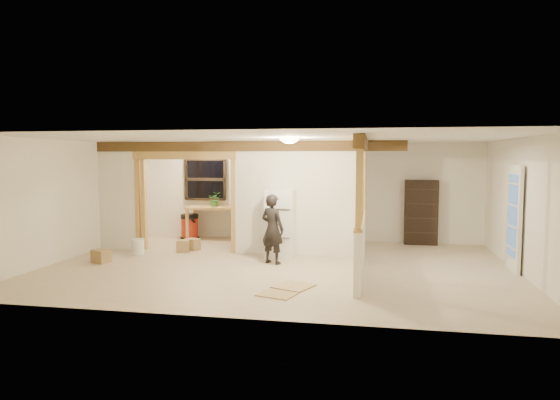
% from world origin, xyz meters
% --- Properties ---
extents(floor, '(9.00, 6.50, 0.01)m').
position_xyz_m(floor, '(0.00, 0.00, -0.01)').
color(floor, '#C8B294').
rests_on(floor, ground).
extents(ceiling, '(9.00, 6.50, 0.01)m').
position_xyz_m(ceiling, '(0.00, 0.00, 2.50)').
color(ceiling, white).
extents(wall_back, '(9.00, 0.01, 2.50)m').
position_xyz_m(wall_back, '(0.00, 3.25, 1.25)').
color(wall_back, silver).
rests_on(wall_back, floor).
extents(wall_front, '(9.00, 0.01, 2.50)m').
position_xyz_m(wall_front, '(0.00, -3.25, 1.25)').
color(wall_front, silver).
rests_on(wall_front, floor).
extents(wall_left, '(0.01, 6.50, 2.50)m').
position_xyz_m(wall_left, '(-4.50, 0.00, 1.25)').
color(wall_left, silver).
rests_on(wall_left, floor).
extents(wall_right, '(0.01, 6.50, 2.50)m').
position_xyz_m(wall_right, '(4.50, 0.00, 1.25)').
color(wall_right, silver).
rests_on(wall_right, floor).
extents(partition_left_stub, '(0.90, 0.12, 2.50)m').
position_xyz_m(partition_left_stub, '(-4.05, 1.20, 1.25)').
color(partition_left_stub, white).
rests_on(partition_left_stub, floor).
extents(partition_center, '(2.80, 0.12, 2.50)m').
position_xyz_m(partition_center, '(0.20, 1.20, 1.25)').
color(partition_center, white).
rests_on(partition_center, floor).
extents(doorway_frame, '(2.46, 0.14, 2.20)m').
position_xyz_m(doorway_frame, '(-2.40, 1.20, 1.10)').
color(doorway_frame, tan).
rests_on(doorway_frame, floor).
extents(header_beam_back, '(7.00, 0.18, 0.22)m').
position_xyz_m(header_beam_back, '(-1.00, 1.20, 2.38)').
color(header_beam_back, brown).
rests_on(header_beam_back, ceiling).
extents(header_beam_right, '(0.18, 3.30, 0.22)m').
position_xyz_m(header_beam_right, '(1.60, -0.40, 2.38)').
color(header_beam_right, brown).
rests_on(header_beam_right, ceiling).
extents(pony_wall, '(0.12, 3.20, 1.00)m').
position_xyz_m(pony_wall, '(1.60, -0.40, 0.50)').
color(pony_wall, white).
rests_on(pony_wall, floor).
extents(stud_partition, '(0.14, 3.20, 1.32)m').
position_xyz_m(stud_partition, '(1.60, -0.40, 1.66)').
color(stud_partition, tan).
rests_on(stud_partition, pony_wall).
extents(window_back, '(1.12, 0.10, 1.10)m').
position_xyz_m(window_back, '(-2.60, 3.17, 1.55)').
color(window_back, black).
rests_on(window_back, wall_back).
extents(french_door, '(0.12, 0.86, 2.00)m').
position_xyz_m(french_door, '(4.42, 0.40, 1.00)').
color(french_door, white).
rests_on(french_door, floor).
extents(ceiling_dome_main, '(0.36, 0.36, 0.16)m').
position_xyz_m(ceiling_dome_main, '(0.30, -0.50, 2.48)').
color(ceiling_dome_main, '#FFEABF').
rests_on(ceiling_dome_main, ceiling).
extents(ceiling_dome_util, '(0.32, 0.32, 0.14)m').
position_xyz_m(ceiling_dome_util, '(-2.50, 2.30, 2.48)').
color(ceiling_dome_util, '#FFEABF').
rests_on(ceiling_dome_util, ceiling).
extents(hanging_bulb, '(0.07, 0.07, 0.07)m').
position_xyz_m(hanging_bulb, '(-2.00, 1.60, 2.18)').
color(hanging_bulb, '#FFD88C').
rests_on(hanging_bulb, ceiling).
extents(refrigerator, '(0.60, 0.58, 1.45)m').
position_xyz_m(refrigerator, '(-0.12, 0.85, 0.73)').
color(refrigerator, white).
rests_on(refrigerator, floor).
extents(woman, '(0.61, 0.52, 1.41)m').
position_xyz_m(woman, '(-0.16, 0.20, 0.70)').
color(woman, black).
rests_on(woman, floor).
extents(work_table, '(1.37, 0.70, 0.86)m').
position_xyz_m(work_table, '(-2.26, 2.86, 0.43)').
color(work_table, tan).
rests_on(work_table, floor).
extents(potted_plant, '(0.40, 0.36, 0.39)m').
position_xyz_m(potted_plant, '(-2.22, 2.86, 1.05)').
color(potted_plant, '#407530').
rests_on(potted_plant, work_table).
extents(shop_vac, '(0.52, 0.52, 0.66)m').
position_xyz_m(shop_vac, '(-2.92, 2.83, 0.33)').
color(shop_vac, '#A82412').
rests_on(shop_vac, floor).
extents(bookshelf, '(0.79, 0.26, 1.59)m').
position_xyz_m(bookshelf, '(2.98, 3.05, 0.79)').
color(bookshelf, black).
rests_on(bookshelf, floor).
extents(bucket, '(0.31, 0.31, 0.35)m').
position_xyz_m(bucket, '(-3.27, 0.59, 0.17)').
color(bucket, silver).
rests_on(bucket, floor).
extents(box_util_a, '(0.37, 0.34, 0.26)m').
position_xyz_m(box_util_a, '(-2.29, 1.35, 0.13)').
color(box_util_a, '#A07F4D').
rests_on(box_util_a, floor).
extents(box_util_b, '(0.33, 0.33, 0.26)m').
position_xyz_m(box_util_b, '(-2.42, 1.10, 0.13)').
color(box_util_b, '#A07F4D').
rests_on(box_util_b, floor).
extents(box_front, '(0.40, 0.36, 0.27)m').
position_xyz_m(box_front, '(-3.61, -0.35, 0.13)').
color(box_front, '#A07F4D').
rests_on(box_front, floor).
extents(floor_panel_near, '(0.75, 0.75, 0.02)m').
position_xyz_m(floor_panel_near, '(0.54, -1.50, 0.01)').
color(floor_panel_near, tan).
rests_on(floor_panel_near, floor).
extents(floor_panel_far, '(0.66, 0.58, 0.02)m').
position_xyz_m(floor_panel_far, '(0.37, -2.04, 0.01)').
color(floor_panel_far, tan).
rests_on(floor_panel_far, floor).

